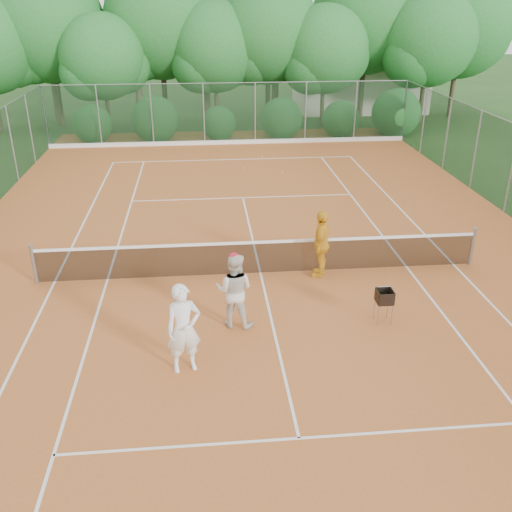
{
  "coord_description": "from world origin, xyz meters",
  "views": [
    {
      "loc": [
        -1.47,
        -13.87,
        6.95
      ],
      "look_at": [
        -0.24,
        -1.2,
        1.1
      ],
      "focal_mm": 40.0,
      "sensor_mm": 36.0,
      "label": 1
    }
  ],
  "objects_px": {
    "player_center_grp": "(234,290)",
    "player_yellow": "(321,244)",
    "player_white": "(184,329)",
    "ball_hopper": "(385,297)"
  },
  "relations": [
    {
      "from": "player_white",
      "to": "player_center_grp",
      "type": "relative_size",
      "value": 1.04
    },
    {
      "from": "player_white",
      "to": "player_center_grp",
      "type": "distance_m",
      "value": 1.95
    },
    {
      "from": "player_white",
      "to": "player_yellow",
      "type": "height_order",
      "value": "player_white"
    },
    {
      "from": "player_center_grp",
      "to": "player_white",
      "type": "bearing_deg",
      "value": -124.33
    },
    {
      "from": "player_white",
      "to": "player_center_grp",
      "type": "xyz_separation_m",
      "value": [
        1.1,
        1.61,
        -0.05
      ]
    },
    {
      "from": "player_center_grp",
      "to": "player_yellow",
      "type": "relative_size",
      "value": 0.98
    },
    {
      "from": "player_yellow",
      "to": "player_center_grp",
      "type": "bearing_deg",
      "value": -24.38
    },
    {
      "from": "player_white",
      "to": "player_center_grp",
      "type": "height_order",
      "value": "player_white"
    },
    {
      "from": "player_center_grp",
      "to": "player_yellow",
      "type": "xyz_separation_m",
      "value": [
        2.46,
        2.33,
        0.03
      ]
    },
    {
      "from": "player_center_grp",
      "to": "ball_hopper",
      "type": "xyz_separation_m",
      "value": [
        3.42,
        -0.21,
        -0.25
      ]
    }
  ]
}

